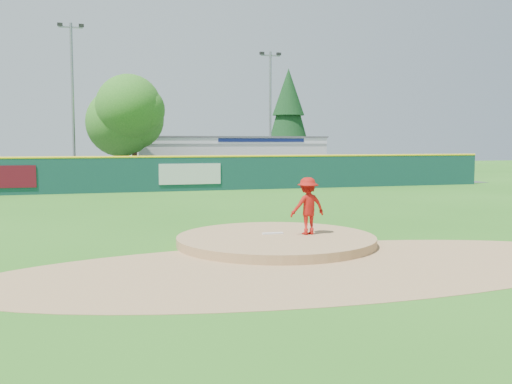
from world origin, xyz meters
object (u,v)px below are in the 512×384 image
object	(u,v)px
pool_building_grp	(225,156)
light_pole_left	(73,96)
conifer_tree	(288,113)
deciduous_tree	(134,117)
light_pole_right	(270,108)
van	(155,173)
pitcher	(308,206)

from	to	relation	value
pool_building_grp	light_pole_left	xyz separation A→B (m)	(-12.00, -4.99, 4.39)
pool_building_grp	conifer_tree	bearing A→B (deg)	29.78
deciduous_tree	conifer_tree	distance (m)	18.63
deciduous_tree	light_pole_right	size ratio (longest dim) A/B	0.74
van	pool_building_grp	bearing A→B (deg)	-20.96
pool_building_grp	conifer_tree	size ratio (longest dim) A/B	1.60
deciduous_tree	pool_building_grp	bearing A→B (deg)	41.16
pool_building_grp	pitcher	bearing A→B (deg)	-99.01
conifer_tree	pitcher	bearing A→B (deg)	-108.53
conifer_tree	light_pole_left	xyz separation A→B (m)	(-19.00, -9.00, 0.51)
deciduous_tree	light_pole_right	distance (m)	11.75
pitcher	deciduous_tree	bearing A→B (deg)	-91.87
pitcher	light_pole_right	size ratio (longest dim) A/B	0.16
van	pool_building_grp	distance (m)	10.46
van	deciduous_tree	size ratio (longest dim) A/B	0.72
pool_building_grp	light_pole_left	distance (m)	13.72
deciduous_tree	light_pole_left	size ratio (longest dim) A/B	0.67
conifer_tree	light_pole_right	size ratio (longest dim) A/B	0.95
pool_building_grp	light_pole_right	world-z (taller)	light_pole_right
van	light_pole_left	xyz separation A→B (m)	(-5.24, 2.93, 5.30)
van	deciduous_tree	distance (m)	4.11
deciduous_tree	pitcher	bearing A→B (deg)	-83.32
conifer_tree	light_pole_right	distance (m)	8.06
pitcher	pool_building_grp	world-z (taller)	pool_building_grp
pitcher	pool_building_grp	distance (m)	32.41
pool_building_grp	conifer_tree	distance (m)	8.95
light_pole_right	pool_building_grp	bearing A→B (deg)	135.05
van	conifer_tree	world-z (taller)	conifer_tree
pitcher	light_pole_left	xyz separation A→B (m)	(-6.93, 27.01, 5.00)
pool_building_grp	van	bearing A→B (deg)	-130.47
pitcher	pool_building_grp	bearing A→B (deg)	-107.55
pool_building_grp	light_pole_left	size ratio (longest dim) A/B	1.38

